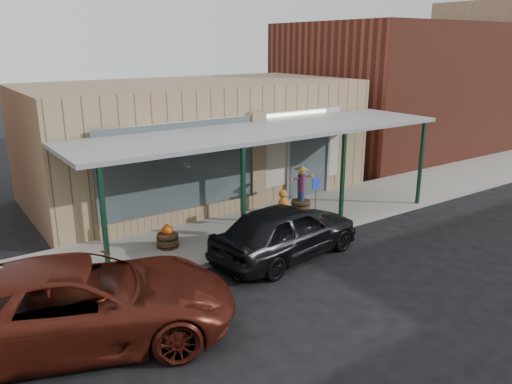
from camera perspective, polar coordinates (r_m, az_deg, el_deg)
ground at (r=13.24m, az=10.41°, el=-8.41°), size 120.00×120.00×0.00m
sidewalk at (r=15.73m, az=1.16°, el=-3.71°), size 40.00×3.20×0.15m
storefront at (r=18.96m, az=-6.95°, el=6.03°), size 12.00×6.25×4.20m
awning at (r=14.94m, az=1.31°, el=6.87°), size 12.00×3.00×3.04m
block_buildings_near at (r=20.61m, az=-3.46°, el=11.66°), size 61.00×8.00×8.00m
barrel_scarecrow at (r=16.50m, az=5.16°, el=-0.54°), size 0.93×0.82×1.61m
barrel_pumpkin at (r=13.95m, az=-10.07°, el=-5.30°), size 0.69×0.69×0.68m
handicap_sign at (r=15.08m, az=6.83°, el=-0.44°), size 0.32×0.06×1.55m
parked_sedan at (r=13.33m, az=3.47°, el=-4.44°), size 4.62×2.39×1.59m
car_maroon at (r=10.25m, az=-19.43°, el=-11.84°), size 6.46×4.53×1.64m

